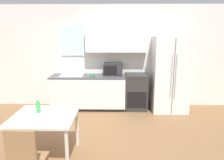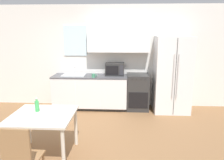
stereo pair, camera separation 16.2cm
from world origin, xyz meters
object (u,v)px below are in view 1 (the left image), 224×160
microwave (113,69)px  oven_range (136,92)px  coffee_mug (92,76)px  drink_bottle (38,107)px  dining_chair_near (25,158)px  dining_table (44,122)px  refrigerator (170,74)px

microwave → oven_range: bearing=-8.0°
coffee_mug → drink_bottle: bearing=-108.7°
coffee_mug → dining_chair_near: (-0.51, -2.97, -0.40)m
drink_bottle → oven_range: bearing=51.2°
microwave → dining_chair_near: size_ratio=0.52×
dining_chair_near → coffee_mug: bearing=82.0°
oven_range → dining_chair_near: bearing=-116.9°
coffee_mug → drink_bottle: 2.09m
oven_range → dining_table: size_ratio=0.94×
microwave → dining_table: microwave is taller
coffee_mug → dining_chair_near: bearing=-99.7°
dining_chair_near → drink_bottle: 1.04m
dining_chair_near → drink_bottle: drink_bottle is taller
coffee_mug → refrigerator: bearing=4.8°
dining_table → dining_chair_near: bearing=-88.1°
coffee_mug → dining_table: 2.20m
microwave → dining_chair_near: 3.49m
dining_chair_near → microwave: bearing=74.5°
oven_range → dining_chair_near: size_ratio=1.00×
microwave → coffee_mug: (-0.51, -0.33, -0.11)m
refrigerator → coffee_mug: bearing=-175.2°
coffee_mug → dining_chair_near: size_ratio=0.14×
refrigerator → dining_table: (-2.50, -2.28, -0.32)m
refrigerator → microwave: size_ratio=3.91×
dining_chair_near → oven_range: bearing=64.8°
oven_range → dining_chair_near: (-1.63, -3.21, 0.07)m
oven_range → refrigerator: (0.85, -0.08, 0.49)m
coffee_mug → dining_table: bearing=-104.2°
oven_range → dining_table: (-1.66, -2.36, 0.17)m
oven_range → coffee_mug: coffee_mug is taller
refrigerator → dining_chair_near: (-2.47, -3.13, -0.42)m
microwave → drink_bottle: 2.60m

